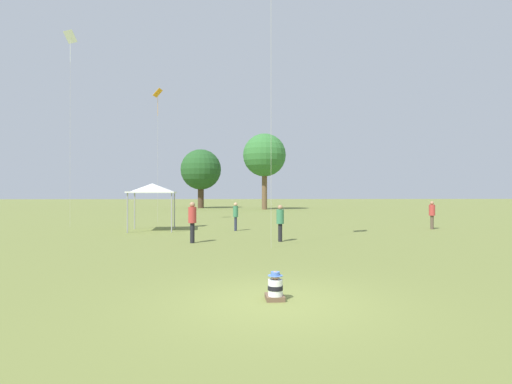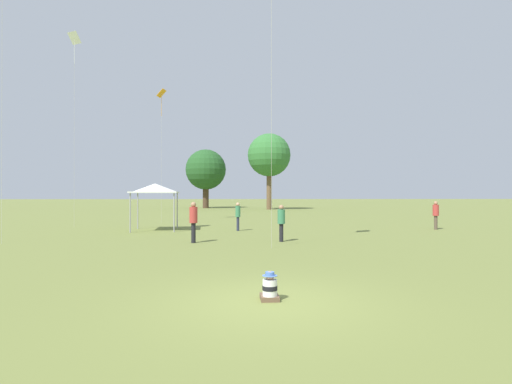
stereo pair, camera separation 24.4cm
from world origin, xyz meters
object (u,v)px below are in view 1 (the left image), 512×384
(seated_toddler, at_px, (275,288))
(person_standing_0, at_px, (432,213))
(person_standing_3, at_px, (192,218))
(kite_1, at_px, (158,99))
(distant_tree_1, at_px, (201,170))
(distant_tree_0, at_px, (264,156))
(person_standing_2, at_px, (280,220))
(canopy_tent, at_px, (152,189))
(person_standing_1, at_px, (236,214))
(kite_3, at_px, (70,47))

(seated_toddler, xyz_separation_m, person_standing_0, (11.33, 15.71, 0.78))
(person_standing_3, relative_size, kite_1, 0.18)
(distant_tree_1, bearing_deg, kite_1, -91.76)
(distant_tree_0, bearing_deg, person_standing_3, -99.31)
(seated_toddler, xyz_separation_m, person_standing_2, (1.26, 9.95, 0.75))
(person_standing_3, xyz_separation_m, distant_tree_0, (6.06, 36.99, 6.35))
(person_standing_2, height_order, canopy_tent, canopy_tent)
(distant_tree_1, bearing_deg, seated_toddler, -83.64)
(distant_tree_0, bearing_deg, person_standing_1, -97.49)
(person_standing_2, bearing_deg, person_standing_0, -69.20)
(person_standing_0, distance_m, canopy_tent, 17.08)
(seated_toddler, distance_m, distant_tree_0, 47.33)
(person_standing_0, relative_size, distant_tree_0, 0.16)
(person_standing_1, bearing_deg, kite_1, 174.46)
(kite_3, bearing_deg, canopy_tent, -132.77)
(kite_3, height_order, distant_tree_1, kite_3)
(person_standing_1, relative_size, person_standing_2, 1.00)
(canopy_tent, xyz_separation_m, distant_tree_1, (-0.14, 36.45, 3.28))
(person_standing_0, bearing_deg, person_standing_2, -112.11)
(person_standing_0, xyz_separation_m, person_standing_2, (-10.07, -5.76, -0.03))
(person_standing_1, bearing_deg, kite_3, -151.07)
(canopy_tent, height_order, kite_3, kite_3)
(seated_toddler, bearing_deg, distant_tree_0, 84.07)
(person_standing_2, height_order, kite_3, kite_3)
(seated_toddler, bearing_deg, kite_3, 120.05)
(person_standing_3, bearing_deg, person_standing_2, -70.40)
(person_standing_0, bearing_deg, distant_tree_1, 153.29)
(seated_toddler, height_order, kite_1, kite_1)
(person_standing_1, bearing_deg, person_standing_0, 48.03)
(distant_tree_0, bearing_deg, person_standing_0, -75.58)
(seated_toddler, bearing_deg, person_standing_2, 80.96)
(person_standing_0, height_order, distant_tree_0, distant_tree_0)
(person_standing_2, xyz_separation_m, person_standing_3, (-3.96, -0.29, 0.09))
(seated_toddler, distance_m, person_standing_3, 10.07)
(canopy_tent, bearing_deg, kite_3, 153.48)
(person_standing_3, distance_m, distant_tree_1, 42.94)
(person_standing_2, xyz_separation_m, distant_tree_1, (-7.09, 42.28, 4.77))
(person_standing_2, distance_m, canopy_tent, 9.19)
(seated_toddler, xyz_separation_m, kite_3, (-11.65, 18.76, 11.66))
(canopy_tent, xyz_separation_m, kite_3, (-5.97, 2.98, 9.41))
(person_standing_1, bearing_deg, seated_toddler, -40.91)
(distant_tree_0, distance_m, distant_tree_1, 10.88)
(kite_1, bearing_deg, kite_3, 5.86)
(person_standing_2, height_order, distant_tree_1, distant_tree_1)
(distant_tree_1, bearing_deg, canopy_tent, -89.78)
(seated_toddler, bearing_deg, person_standing_0, 52.40)
(person_standing_2, bearing_deg, distant_tree_0, -12.24)
(person_standing_2, relative_size, kite_1, 0.16)
(person_standing_3, xyz_separation_m, kite_1, (-4.03, 13.29, 8.39))
(kite_1, bearing_deg, seated_toddler, 71.76)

